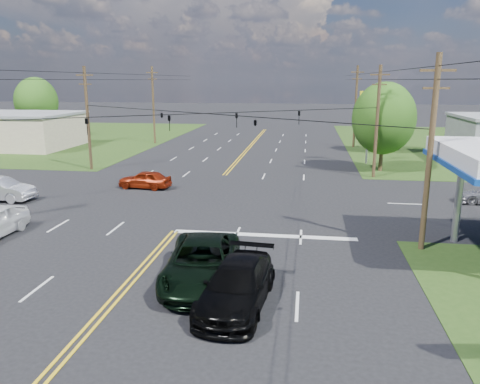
% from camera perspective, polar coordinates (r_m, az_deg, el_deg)
% --- Properties ---
extents(ground, '(280.00, 280.00, 0.00)m').
position_cam_1_polar(ground, '(33.99, -4.23, -0.61)').
color(ground, black).
rests_on(ground, ground).
extents(grass_nw, '(46.00, 48.00, 0.03)m').
position_cam_1_polar(grass_nw, '(77.23, -25.13, 6.09)').
color(grass_nw, '#244014').
rests_on(grass_nw, ground).
extents(stop_bar, '(10.00, 0.50, 0.02)m').
position_cam_1_polar(stop_bar, '(25.65, 2.93, -5.32)').
color(stop_bar, silver).
rests_on(stop_bar, ground).
extents(retail_nw, '(16.00, 11.00, 4.00)m').
position_cam_1_polar(retail_nw, '(66.00, -26.34, 6.66)').
color(retail_nw, tan).
rests_on(retail_nw, ground).
extents(pole_se, '(1.60, 0.28, 9.50)m').
position_cam_1_polar(pole_se, '(24.15, 22.16, 4.53)').
color(pole_se, '#3C2D19').
rests_on(pole_se, ground).
extents(pole_nw, '(1.60, 0.28, 9.50)m').
position_cam_1_polar(pole_nw, '(45.97, -18.07, 8.67)').
color(pole_nw, '#3C2D19').
rests_on(pole_nw, ground).
extents(pole_ne, '(1.60, 0.28, 9.50)m').
position_cam_1_polar(pole_ne, '(41.74, 16.37, 8.36)').
color(pole_ne, '#3C2D19').
rests_on(pole_ne, ground).
extents(pole_left_far, '(1.60, 0.28, 10.00)m').
position_cam_1_polar(pole_left_far, '(63.55, -10.52, 10.48)').
color(pole_left_far, '#3C2D19').
rests_on(pole_left_far, ground).
extents(pole_right_far, '(1.60, 0.28, 10.00)m').
position_cam_1_polar(pole_right_far, '(60.55, 13.92, 10.18)').
color(pole_right_far, '#3C2D19').
rests_on(pole_right_far, ground).
extents(span_wire_signals, '(26.00, 18.00, 1.13)m').
position_cam_1_polar(span_wire_signals, '(33.05, -4.42, 9.52)').
color(span_wire_signals, black).
rests_on(span_wire_signals, ground).
extents(power_lines, '(26.04, 100.00, 0.64)m').
position_cam_1_polar(power_lines, '(31.02, -5.33, 14.06)').
color(power_lines, black).
rests_on(power_lines, ground).
extents(tree_right_a, '(5.70, 5.70, 8.18)m').
position_cam_1_polar(tree_right_a, '(44.84, 17.12, 8.57)').
color(tree_right_a, '#3C2D19').
rests_on(tree_right_a, ground).
extents(tree_right_b, '(4.94, 4.94, 7.09)m').
position_cam_1_polar(tree_right_b, '(57.10, 17.78, 8.80)').
color(tree_right_b, '#3C2D19').
rests_on(tree_right_b, ground).
extents(tree_far_l, '(6.08, 6.08, 8.72)m').
position_cam_1_polar(tree_far_l, '(75.25, -23.58, 10.06)').
color(tree_far_l, '#3C2D19').
rests_on(tree_far_l, ground).
extents(pickup_dkgreen, '(3.54, 6.60, 1.76)m').
position_cam_1_polar(pickup_dkgreen, '(19.71, -4.66, -8.55)').
color(pickup_dkgreen, black).
rests_on(pickup_dkgreen, ground).
extents(suv_black, '(2.75, 5.77, 1.62)m').
position_cam_1_polar(suv_black, '(17.76, -0.36, -11.32)').
color(suv_black, black).
rests_on(suv_black, ground).
extents(sedan_silver, '(4.97, 1.98, 1.61)m').
position_cam_1_polar(sedan_silver, '(36.89, -27.21, 0.31)').
color(sedan_silver, silver).
rests_on(sedan_silver, ground).
extents(sedan_red, '(4.24, 2.04, 1.40)m').
position_cam_1_polar(sedan_red, '(37.28, -11.52, 1.51)').
color(sedan_red, maroon).
rests_on(sedan_red, ground).
extents(polesign_ne, '(2.03, 0.43, 7.32)m').
position_cam_1_polar(polesign_ne, '(48.51, 15.51, 9.87)').
color(polesign_ne, '#A5A5AA').
rests_on(polesign_ne, ground).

